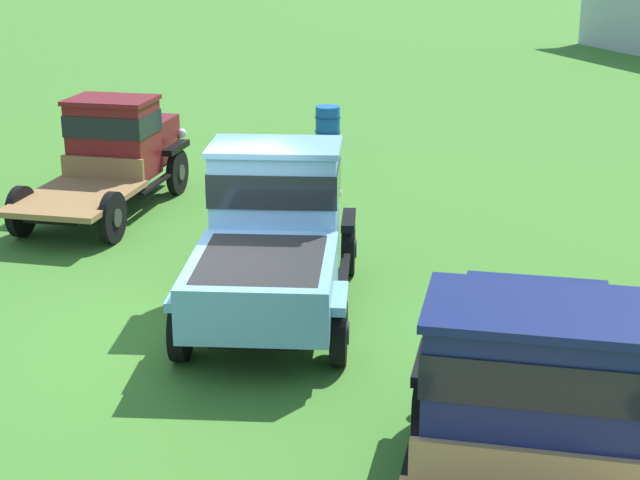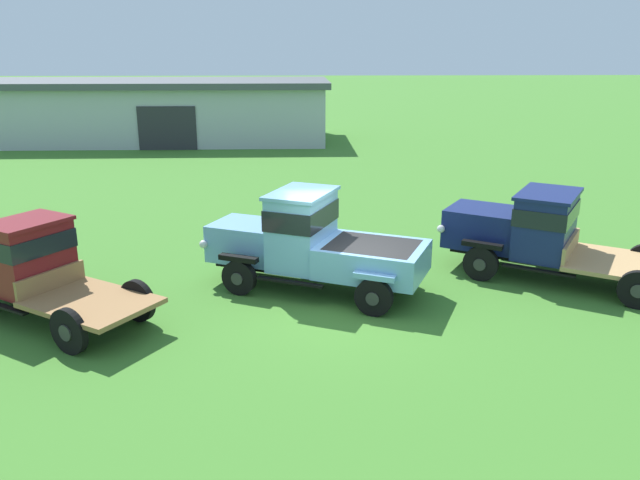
{
  "view_description": "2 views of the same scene",
  "coord_description": "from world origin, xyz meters",
  "px_view_note": "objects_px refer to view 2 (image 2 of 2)",
  "views": [
    {
      "loc": [
        11.82,
        -2.9,
        5.38
      ],
      "look_at": [
        -0.45,
        1.62,
        1.0
      ],
      "focal_mm": 55.0,
      "sensor_mm": 36.0,
      "label": 1
    },
    {
      "loc": [
        -1.02,
        -12.84,
        5.47
      ],
      "look_at": [
        -0.45,
        1.62,
        1.0
      ],
      "focal_mm": 35.0,
      "sensor_mm": 36.0,
      "label": 2
    }
  ],
  "objects_px": {
    "vintage_truck_foreground_near": "(29,265)",
    "vintage_truck_second_in_line": "(312,243)",
    "vintage_truck_midrow_center": "(533,231)",
    "farm_shed": "(116,110)"
  },
  "relations": [
    {
      "from": "vintage_truck_second_in_line",
      "to": "vintage_truck_midrow_center",
      "type": "height_order",
      "value": "vintage_truck_second_in_line"
    },
    {
      "from": "farm_shed",
      "to": "vintage_truck_midrow_center",
      "type": "xyz_separation_m",
      "value": [
        16.73,
        -24.37,
        -0.7
      ]
    },
    {
      "from": "farm_shed",
      "to": "vintage_truck_foreground_near",
      "type": "height_order",
      "value": "farm_shed"
    },
    {
      "from": "farm_shed",
      "to": "vintage_truck_midrow_center",
      "type": "height_order",
      "value": "farm_shed"
    },
    {
      "from": "vintage_truck_second_in_line",
      "to": "vintage_truck_midrow_center",
      "type": "bearing_deg",
      "value": 7.92
    },
    {
      "from": "vintage_truck_foreground_near",
      "to": "vintage_truck_second_in_line",
      "type": "distance_m",
      "value": 6.14
    },
    {
      "from": "vintage_truck_foreground_near",
      "to": "vintage_truck_second_in_line",
      "type": "xyz_separation_m",
      "value": [
        6.02,
        1.24,
        0.03
      ]
    },
    {
      "from": "farm_shed",
      "to": "vintage_truck_second_in_line",
      "type": "xyz_separation_m",
      "value": [
        11.22,
        -25.13,
        -0.7
      ]
    },
    {
      "from": "farm_shed",
      "to": "vintage_truck_midrow_center",
      "type": "bearing_deg",
      "value": -55.52
    },
    {
      "from": "vintage_truck_foreground_near",
      "to": "vintage_truck_second_in_line",
      "type": "height_order",
      "value": "vintage_truck_second_in_line"
    }
  ]
}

